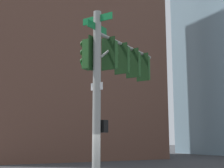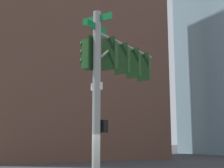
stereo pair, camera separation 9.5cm
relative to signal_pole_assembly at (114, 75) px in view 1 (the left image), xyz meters
The scene contains 1 object.
signal_pole_assembly is the anchor object (origin of this frame).
Camera 1 is at (4.50, 9.07, 2.35)m, focal length 51.35 mm.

